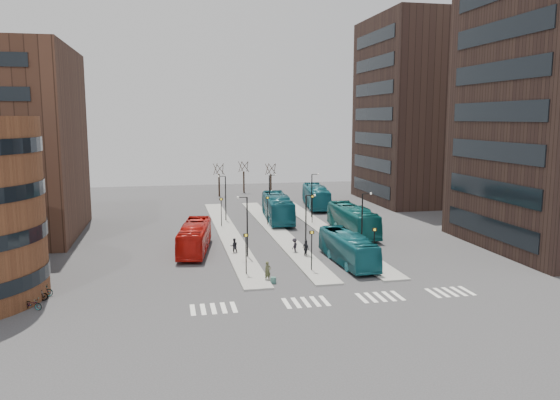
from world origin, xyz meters
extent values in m
plane|color=#303033|center=(0.00, 0.00, 0.00)|extent=(160.00, 160.00, 0.00)
cube|color=gray|center=(-4.00, 30.00, 0.07)|extent=(2.50, 45.00, 0.15)
cube|color=gray|center=(2.00, 30.00, 0.07)|extent=(2.50, 45.00, 0.15)
cube|color=gray|center=(8.00, 30.00, 0.07)|extent=(2.50, 45.00, 0.15)
cube|color=navy|center=(-2.50, 9.17, 0.27)|extent=(0.53, 0.49, 0.54)
imported|color=#B9140E|center=(-8.41, 21.75, 1.53)|extent=(4.27, 11.26, 3.06)
imported|color=#145C67|center=(5.76, 14.07, 1.48)|extent=(2.87, 10.69, 2.96)
imported|color=#135563|center=(3.52, 36.95, 1.80)|extent=(3.98, 13.09, 3.59)
imported|color=#115959|center=(10.72, 26.88, 1.70)|extent=(2.92, 12.19, 3.39)
imported|color=#16606F|center=(11.68, 46.88, 1.72)|extent=(4.47, 12.60, 3.44)
imported|color=#46492C|center=(-2.84, 9.94, 0.86)|extent=(0.74, 0.64, 1.72)
imported|color=black|center=(-4.50, 19.99, 0.81)|extent=(0.84, 0.68, 1.62)
imported|color=black|center=(2.39, 17.12, 0.88)|extent=(0.76, 1.11, 1.76)
imported|color=black|center=(1.66, 19.00, 0.79)|extent=(1.07, 1.16, 1.57)
imported|color=gray|center=(-21.00, 6.47, 0.43)|extent=(1.72, 1.16, 0.86)
imported|color=gray|center=(-21.00, 8.24, 0.47)|extent=(1.60, 0.97, 0.93)
imported|color=gray|center=(-21.00, 9.42, 0.48)|extent=(1.82, 0.64, 0.96)
cube|color=silver|center=(-9.50, 4.00, 0.01)|extent=(0.35, 2.40, 0.01)
cube|color=silver|center=(-8.75, 4.00, 0.01)|extent=(0.35, 2.40, 0.01)
cube|color=silver|center=(-8.00, 4.00, 0.01)|extent=(0.35, 2.40, 0.01)
cube|color=silver|center=(-7.25, 4.00, 0.01)|extent=(0.35, 2.40, 0.01)
cube|color=silver|center=(-6.50, 4.00, 0.01)|extent=(0.35, 2.40, 0.01)
cube|color=silver|center=(-2.50, 4.00, 0.01)|extent=(0.35, 2.40, 0.01)
cube|color=silver|center=(-1.75, 4.00, 0.01)|extent=(0.35, 2.40, 0.01)
cube|color=silver|center=(-1.00, 4.00, 0.01)|extent=(0.35, 2.40, 0.01)
cube|color=silver|center=(-0.25, 4.00, 0.01)|extent=(0.35, 2.40, 0.01)
cube|color=silver|center=(0.50, 4.00, 0.01)|extent=(0.35, 2.40, 0.01)
cube|color=silver|center=(3.50, 4.00, 0.01)|extent=(0.35, 2.40, 0.01)
cube|color=silver|center=(4.25, 4.00, 0.01)|extent=(0.35, 2.40, 0.01)
cube|color=silver|center=(5.00, 4.00, 0.01)|extent=(0.35, 2.40, 0.01)
cube|color=silver|center=(5.75, 4.00, 0.01)|extent=(0.35, 2.40, 0.01)
cube|color=silver|center=(6.50, 4.00, 0.01)|extent=(0.35, 2.40, 0.01)
cube|color=silver|center=(9.50, 4.00, 0.01)|extent=(0.35, 2.40, 0.01)
cube|color=silver|center=(10.25, 4.00, 0.01)|extent=(0.35, 2.40, 0.01)
cube|color=silver|center=(11.00, 4.00, 0.01)|extent=(0.35, 2.40, 0.01)
cube|color=silver|center=(11.75, 4.00, 0.01)|extent=(0.35, 2.40, 0.01)
cube|color=silver|center=(12.50, 4.00, 0.01)|extent=(0.35, 2.40, 0.01)
cube|color=black|center=(21.94, 16.00, 2.50)|extent=(0.12, 16.00, 2.00)
cube|color=black|center=(21.94, 16.00, 6.50)|extent=(0.12, 16.00, 2.00)
cube|color=black|center=(21.94, 16.00, 10.50)|extent=(0.12, 16.00, 2.00)
cube|color=black|center=(21.94, 16.00, 14.50)|extent=(0.12, 16.00, 2.00)
cube|color=black|center=(21.94, 16.00, 18.50)|extent=(0.12, 16.00, 2.00)
cube|color=black|center=(21.94, 16.00, 22.50)|extent=(0.12, 16.00, 2.00)
cube|color=#31211B|center=(32.00, 50.00, 15.00)|extent=(20.00, 20.00, 30.00)
cube|color=black|center=(21.94, 50.00, 2.50)|extent=(0.12, 16.00, 2.00)
cube|color=black|center=(21.94, 50.00, 6.50)|extent=(0.12, 16.00, 2.00)
cube|color=black|center=(21.94, 50.00, 10.50)|extent=(0.12, 16.00, 2.00)
cube|color=black|center=(21.94, 50.00, 14.50)|extent=(0.12, 16.00, 2.00)
cube|color=black|center=(21.94, 50.00, 18.50)|extent=(0.12, 16.00, 2.00)
cube|color=black|center=(21.94, 50.00, 22.50)|extent=(0.12, 16.00, 2.00)
cube|color=black|center=(21.94, 50.00, 26.50)|extent=(0.12, 16.00, 2.00)
cylinder|color=black|center=(-4.40, 12.00, 1.90)|extent=(0.10, 0.10, 3.50)
cube|color=black|center=(-4.40, 12.00, 3.65)|extent=(0.45, 0.10, 0.30)
cube|color=yellow|center=(-4.40, 11.94, 3.65)|extent=(0.20, 0.02, 0.20)
cylinder|color=black|center=(-4.40, 34.00, 1.90)|extent=(0.10, 0.10, 3.50)
cube|color=black|center=(-4.40, 34.00, 3.65)|extent=(0.45, 0.10, 0.30)
cube|color=yellow|center=(-4.40, 33.94, 3.65)|extent=(0.20, 0.02, 0.20)
cylinder|color=black|center=(1.60, 12.00, 1.90)|extent=(0.10, 0.10, 3.50)
cube|color=black|center=(1.60, 12.00, 3.65)|extent=(0.45, 0.10, 0.30)
cube|color=yellow|center=(1.60, 11.94, 3.65)|extent=(0.20, 0.02, 0.20)
cylinder|color=black|center=(1.60, 34.00, 1.90)|extent=(0.10, 0.10, 3.50)
cube|color=black|center=(1.60, 34.00, 3.65)|extent=(0.45, 0.10, 0.30)
cube|color=yellow|center=(1.60, 33.94, 3.65)|extent=(0.20, 0.02, 0.20)
cylinder|color=black|center=(7.60, 12.00, 1.90)|extent=(0.10, 0.10, 3.50)
cube|color=black|center=(7.60, 12.00, 3.65)|extent=(0.45, 0.10, 0.30)
cube|color=yellow|center=(7.60, 11.94, 3.65)|extent=(0.20, 0.02, 0.20)
cylinder|color=black|center=(7.60, 34.00, 1.90)|extent=(0.10, 0.10, 3.50)
cube|color=black|center=(7.60, 34.00, 3.65)|extent=(0.45, 0.10, 0.30)
cube|color=yellow|center=(7.60, 33.94, 3.65)|extent=(0.20, 0.02, 0.20)
cylinder|color=black|center=(-3.40, 18.00, 3.15)|extent=(0.14, 0.14, 6.00)
cylinder|color=black|center=(-3.85, 18.00, 6.15)|extent=(0.90, 0.08, 0.08)
sphere|color=silver|center=(-4.30, 18.00, 6.15)|extent=(0.24, 0.24, 0.24)
cylinder|color=black|center=(-3.40, 38.00, 3.15)|extent=(0.14, 0.14, 6.00)
cylinder|color=black|center=(-3.85, 38.00, 6.15)|extent=(0.90, 0.08, 0.08)
sphere|color=silver|center=(-4.30, 38.00, 6.15)|extent=(0.24, 0.24, 0.24)
cylinder|color=black|center=(2.60, 18.00, 3.15)|extent=(0.14, 0.14, 6.00)
cylinder|color=black|center=(3.05, 18.00, 6.15)|extent=(0.90, 0.08, 0.08)
sphere|color=silver|center=(3.50, 18.00, 6.15)|extent=(0.24, 0.24, 0.24)
cylinder|color=black|center=(2.60, 38.00, 3.15)|extent=(0.14, 0.14, 6.00)
cylinder|color=black|center=(3.05, 38.00, 6.15)|extent=(0.90, 0.08, 0.08)
sphere|color=silver|center=(3.50, 38.00, 6.15)|extent=(0.24, 0.24, 0.24)
cylinder|color=black|center=(8.60, 18.00, 3.15)|extent=(0.14, 0.14, 6.00)
cylinder|color=black|center=(9.05, 18.00, 6.15)|extent=(0.90, 0.08, 0.08)
sphere|color=silver|center=(9.50, 18.00, 6.15)|extent=(0.24, 0.24, 0.24)
cylinder|color=black|center=(8.60, 38.00, 3.15)|extent=(0.14, 0.14, 6.00)
cylinder|color=black|center=(9.05, 38.00, 6.15)|extent=(0.90, 0.08, 0.08)
sphere|color=silver|center=(9.50, 38.00, 6.15)|extent=(0.24, 0.24, 0.24)
cylinder|color=black|center=(-2.00, 62.00, 2.00)|extent=(0.30, 0.30, 4.00)
cylinder|color=black|center=(-1.30, 62.00, 4.90)|extent=(0.10, 1.56, 1.95)
cylinder|color=black|center=(-1.78, 62.67, 4.90)|extent=(1.48, 0.59, 1.97)
cylinder|color=black|center=(-2.57, 62.41, 4.90)|extent=(0.90, 1.31, 1.99)
cylinder|color=black|center=(-2.57, 61.59, 4.90)|extent=(0.89, 1.31, 1.99)
cylinder|color=black|center=(-1.79, 61.33, 4.90)|extent=(1.48, 0.58, 1.97)
cylinder|color=black|center=(3.00, 66.00, 2.00)|extent=(0.30, 0.30, 4.00)
cylinder|color=black|center=(3.70, 66.00, 4.90)|extent=(0.10, 1.56, 1.95)
cylinder|color=black|center=(3.22, 66.67, 4.90)|extent=(1.48, 0.59, 1.97)
cylinder|color=black|center=(2.43, 66.41, 4.90)|extent=(0.90, 1.31, 1.99)
cylinder|color=black|center=(2.43, 65.59, 4.90)|extent=(0.89, 1.31, 1.99)
cylinder|color=black|center=(3.21, 65.33, 4.90)|extent=(1.48, 0.58, 1.97)
cylinder|color=black|center=(7.00, 60.00, 2.00)|extent=(0.30, 0.30, 4.00)
cylinder|color=black|center=(7.70, 60.00, 4.90)|extent=(0.10, 1.56, 1.95)
cylinder|color=black|center=(7.22, 60.67, 4.90)|extent=(1.48, 0.59, 1.97)
cylinder|color=black|center=(6.43, 60.41, 4.90)|extent=(0.90, 1.31, 1.99)
cylinder|color=black|center=(6.43, 59.59, 4.90)|extent=(0.89, 1.31, 1.99)
cylinder|color=black|center=(7.21, 59.33, 4.90)|extent=(1.48, 0.58, 1.97)
camera|label=1|loc=(-11.04, -34.59, 13.85)|focal=35.00mm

